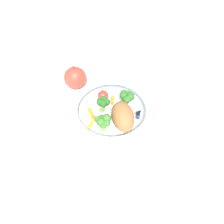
# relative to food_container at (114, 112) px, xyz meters

# --- Properties ---
(ground_plane) EXTENTS (2.40, 2.40, 0.00)m
(ground_plane) POSITION_rel_food_container_xyz_m (0.01, -0.02, -0.03)
(ground_plane) COLOR silver
(food_container) EXTENTS (0.20, 0.20, 0.07)m
(food_container) POSITION_rel_food_container_xyz_m (0.00, 0.00, 0.00)
(food_container) COLOR white
(food_container) RESTS_ON ground_plane
(loose_apple) EXTENTS (0.07, 0.07, 0.08)m
(loose_apple) POSITION_rel_food_container_xyz_m (0.00, -0.18, 0.00)
(loose_apple) COLOR #BC3828
(loose_apple) RESTS_ON ground_plane
(folded_napkin) EXTENTS (0.12, 0.13, 0.01)m
(folded_napkin) POSITION_rel_food_container_xyz_m (-0.13, 0.16, -0.03)
(folded_napkin) COLOR white
(folded_napkin) RESTS_ON ground_plane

